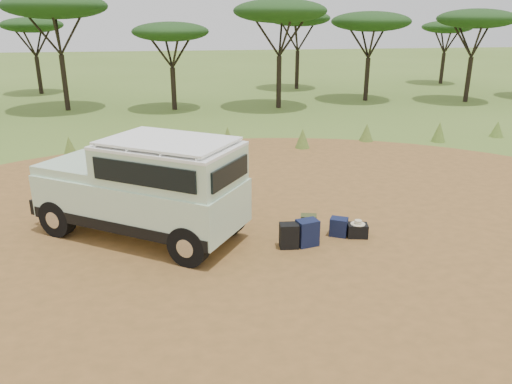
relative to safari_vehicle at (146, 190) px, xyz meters
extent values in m
plane|color=#577228|center=(2.85, -0.65, -1.20)|extent=(140.00, 140.00, 0.00)
cylinder|color=#8E5E2E|center=(2.85, -0.65, -1.19)|extent=(23.00, 23.00, 0.01)
cone|color=#577228|center=(-3.15, 7.65, -0.77)|extent=(0.60, 0.60, 0.85)
cone|color=#577228|center=(-0.15, 8.55, -0.85)|extent=(0.60, 0.60, 0.70)
cone|color=#577228|center=(2.85, 8.15, -0.75)|extent=(0.60, 0.60, 0.90)
cone|color=#577228|center=(5.85, 7.75, -0.80)|extent=(0.60, 0.60, 0.80)
cone|color=#577228|center=(8.85, 8.45, -0.82)|extent=(0.60, 0.60, 0.75)
cone|color=#577228|center=(11.85, 7.85, -0.77)|extent=(0.60, 0.60, 0.85)
cone|color=#577228|center=(14.85, 8.25, -0.85)|extent=(0.60, 0.60, 0.70)
cylinder|color=black|center=(-5.15, 18.35, 0.33)|extent=(0.28, 0.28, 3.06)
ellipsoid|color=#153613|center=(-5.15, 18.35, 4.38)|extent=(5.50, 5.50, 1.38)
cylinder|color=black|center=(0.85, 17.55, -0.03)|extent=(0.28, 0.28, 2.34)
ellipsoid|color=#153613|center=(0.85, 17.55, 3.07)|extent=(4.20, 4.20, 1.05)
cylinder|color=black|center=(6.85, 17.15, 0.26)|extent=(0.28, 0.28, 2.93)
ellipsoid|color=#153613|center=(6.85, 17.15, 4.13)|extent=(5.20, 5.20, 1.30)
cylinder|color=black|center=(12.85, 18.85, 0.11)|extent=(0.28, 0.28, 2.61)
ellipsoid|color=#153613|center=(12.85, 18.85, 3.56)|extent=(4.80, 4.80, 1.20)
cylinder|color=black|center=(18.85, 17.35, 0.15)|extent=(0.28, 0.28, 2.70)
ellipsoid|color=#153613|center=(18.85, 17.35, 3.72)|extent=(4.60, 4.60, 1.15)
cylinder|color=black|center=(-8.15, 25.35, 0.04)|extent=(0.28, 0.28, 2.48)
ellipsoid|color=#153613|center=(-8.15, 25.35, 3.31)|extent=(4.00, 4.00, 1.00)
cylinder|color=black|center=(9.85, 24.85, 0.15)|extent=(0.28, 0.28, 2.70)
ellipsoid|color=#153613|center=(9.85, 24.85, 3.72)|extent=(4.50, 4.50, 1.12)
cylinder|color=black|center=(21.85, 25.85, -0.03)|extent=(0.28, 0.28, 2.34)
ellipsoid|color=#153613|center=(21.85, 25.85, 3.07)|extent=(3.80, 3.80, 0.95)
cube|color=silver|center=(-0.14, 0.09, -0.22)|extent=(5.20, 4.42, 1.04)
cube|color=black|center=(-0.14, 0.09, -0.61)|extent=(5.14, 4.40, 0.26)
cube|color=silver|center=(0.59, -0.40, 0.71)|extent=(3.61, 3.31, 0.82)
cube|color=white|center=(0.59, -0.40, 1.15)|extent=(3.63, 3.34, 0.07)
cube|color=white|center=(0.59, -0.40, 1.26)|extent=(3.36, 3.11, 0.05)
cube|color=silver|center=(-1.42, 0.96, 0.41)|extent=(2.56, 2.59, 0.22)
cube|color=black|center=(-0.66, 0.44, 0.75)|extent=(1.08, 1.47, 0.57)
cube|color=black|center=(0.03, -1.22, 0.75)|extent=(2.17, 1.48, 0.49)
cube|color=black|center=(1.14, 0.42, 0.75)|extent=(2.17, 1.48, 0.49)
cube|color=black|center=(1.87, -1.26, 0.71)|extent=(0.95, 1.37, 0.45)
cube|color=black|center=(-2.23, 1.50, -0.54)|extent=(1.23, 1.72, 0.37)
cylinder|color=black|center=(-2.34, 1.58, 0.33)|extent=(0.85, 1.21, 0.08)
cylinder|color=black|center=(-2.34, 1.58, -0.25)|extent=(0.85, 1.21, 0.08)
cylinder|color=silver|center=(-2.53, 1.34, 0.11)|extent=(0.20, 0.24, 0.24)
cylinder|color=silver|center=(-2.18, 1.84, 0.11)|extent=(0.20, 0.24, 0.24)
cube|color=white|center=(-2.30, 1.55, -0.41)|extent=(0.29, 0.40, 0.13)
cylinder|color=black|center=(-0.05, 1.18, 0.62)|extent=(0.12, 0.12, 0.90)
cylinder|color=black|center=(-2.17, 0.40, -0.74)|extent=(0.93, 0.77, 0.92)
cylinder|color=black|center=(-1.19, 1.86, -0.74)|extent=(0.93, 0.77, 0.92)
cylinder|color=black|center=(0.90, -1.67, -0.74)|extent=(0.93, 0.77, 0.92)
cylinder|color=black|center=(1.89, -0.22, -0.74)|extent=(0.93, 0.77, 0.92)
cylinder|color=brown|center=(1.33, -0.29, -0.37)|extent=(0.22, 0.30, 1.66)
cube|color=black|center=(3.21, -1.18, -0.90)|extent=(0.46, 0.35, 0.59)
cube|color=#131B3D|center=(3.66, -1.14, -0.88)|extent=(0.55, 0.45, 0.63)
cube|color=#424921|center=(3.83, -0.58, -0.93)|extent=(0.44, 0.36, 0.53)
cube|color=#131B3D|center=(4.55, -0.74, -0.97)|extent=(0.51, 0.46, 0.46)
cube|color=black|center=(4.98, -0.89, -1.03)|extent=(0.54, 0.43, 0.34)
cylinder|color=black|center=(3.44, -1.10, -1.03)|extent=(0.38, 0.38, 0.33)
cylinder|color=beige|center=(4.98, -0.89, -0.85)|extent=(0.35, 0.35, 0.01)
cylinder|color=beige|center=(4.98, -0.89, -0.80)|extent=(0.17, 0.17, 0.09)
camera|label=1|loc=(0.73, -11.38, 3.87)|focal=35.00mm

